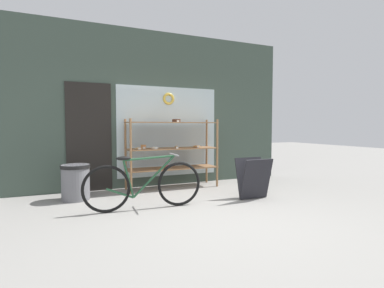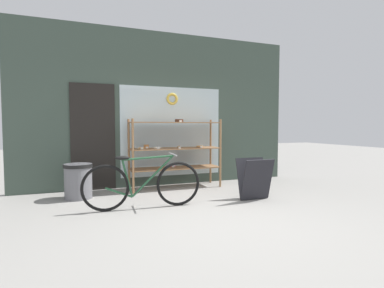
# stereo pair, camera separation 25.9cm
# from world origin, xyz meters

# --- Properties ---
(ground_plane) EXTENTS (30.00, 30.00, 0.00)m
(ground_plane) POSITION_xyz_m (0.00, 0.00, 0.00)
(ground_plane) COLOR gray
(storefront_facade) EXTENTS (5.93, 0.13, 3.25)m
(storefront_facade) POSITION_xyz_m (-0.04, 2.57, 1.59)
(storefront_facade) COLOR #3D4C42
(storefront_facade) RESTS_ON ground_plane
(display_case) EXTENTS (1.86, 0.54, 1.41)m
(display_case) POSITION_xyz_m (0.15, 2.17, 0.84)
(display_case) COLOR #8E6642
(display_case) RESTS_ON ground_plane
(bicycle) EXTENTS (1.82, 0.46, 0.83)m
(bicycle) POSITION_xyz_m (-0.79, 0.84, 0.38)
(bicycle) COLOR black
(bicycle) RESTS_ON ground_plane
(sandwich_board) EXTENTS (0.55, 0.38, 0.70)m
(sandwich_board) POSITION_xyz_m (1.12, 0.72, 0.36)
(sandwich_board) COLOR #232328
(sandwich_board) RESTS_ON ground_plane
(trash_bin) EXTENTS (0.49, 0.49, 0.61)m
(trash_bin) POSITION_xyz_m (-1.71, 1.88, 0.33)
(trash_bin) COLOR slate
(trash_bin) RESTS_ON ground_plane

